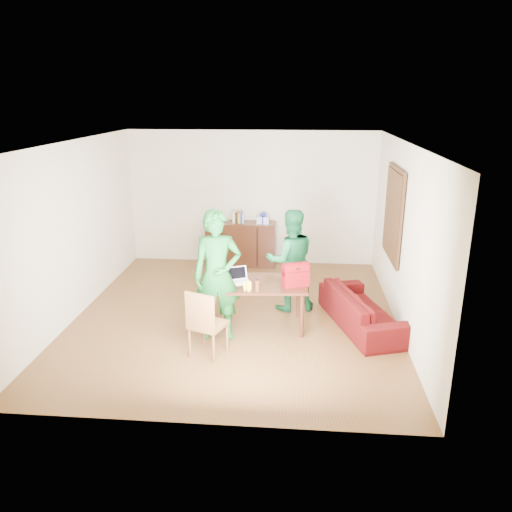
# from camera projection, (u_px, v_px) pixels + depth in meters

# --- Properties ---
(room) EXTENTS (5.20, 5.70, 2.90)m
(room) POSITION_uv_depth(u_px,v_px,m) (236.00, 234.00, 7.65)
(room) COLOR #452311
(room) RESTS_ON ground
(table) EXTENTS (1.57, 0.96, 0.71)m
(table) POSITION_uv_depth(u_px,v_px,m) (255.00, 288.00, 7.39)
(table) COLOR black
(table) RESTS_ON ground
(chair) EXTENTS (0.55, 0.54, 0.95)m
(chair) POSITION_uv_depth(u_px,v_px,m) (208.00, 336.00, 6.66)
(chair) COLOR brown
(chair) RESTS_ON ground
(person_near) EXTENTS (0.76, 0.58, 1.87)m
(person_near) POSITION_uv_depth(u_px,v_px,m) (217.00, 276.00, 6.98)
(person_near) COLOR #13571F
(person_near) RESTS_ON ground
(person_far) EXTENTS (0.93, 0.80, 1.66)m
(person_far) POSITION_uv_depth(u_px,v_px,m) (290.00, 260.00, 7.97)
(person_far) COLOR #166635
(person_far) RESTS_ON ground
(laptop) EXTENTS (0.35, 0.31, 0.21)m
(laptop) POSITION_uv_depth(u_px,v_px,m) (240.00, 280.00, 7.33)
(laptop) COLOR white
(laptop) RESTS_ON table
(bananas) EXTENTS (0.18, 0.13, 0.06)m
(bananas) POSITION_uv_depth(u_px,v_px,m) (247.00, 290.00, 7.00)
(bananas) COLOR gold
(bananas) RESTS_ON table
(bottle) EXTENTS (0.07, 0.07, 0.18)m
(bottle) POSITION_uv_depth(u_px,v_px,m) (257.00, 285.00, 7.01)
(bottle) COLOR #582A14
(bottle) RESTS_ON table
(red_bag) EXTENTS (0.42, 0.32, 0.27)m
(red_bag) POSITION_uv_depth(u_px,v_px,m) (295.00, 276.00, 7.21)
(red_bag) COLOR maroon
(red_bag) RESTS_ON table
(sofa) EXTENTS (1.26, 2.00, 0.54)m
(sofa) POSITION_uv_depth(u_px,v_px,m) (362.00, 309.00, 7.52)
(sofa) COLOR #330706
(sofa) RESTS_ON ground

